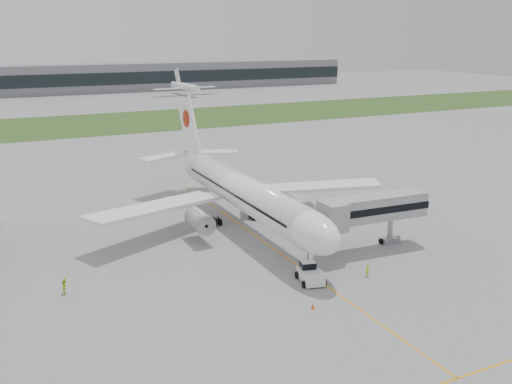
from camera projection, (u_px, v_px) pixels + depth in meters
name	position (u px, v px, depth m)	size (l,w,h in m)	color
ground	(255.00, 235.00, 83.50)	(600.00, 600.00, 0.00)	gray
apron_markings	(270.00, 246.00, 79.16)	(70.00, 70.00, 0.04)	orange
grass_strip	(97.00, 124.00, 187.57)	(600.00, 50.00, 0.02)	#2D4B1C
terminal_building	(53.00, 79.00, 280.99)	(320.00, 22.30, 14.00)	gray
airliner	(241.00, 190.00, 86.21)	(48.13, 53.95, 17.88)	white
pushback_tug	(310.00, 273.00, 67.88)	(3.58, 4.61, 2.14)	white
jet_bridge	(369.00, 209.00, 76.92)	(16.52, 4.71, 7.59)	#ACABAE
safety_cone_left	(313.00, 306.00, 61.11)	(0.45, 0.45, 0.61)	#F6500C
safety_cone_right	(325.00, 278.00, 68.20)	(0.36, 0.36, 0.50)	#F6500C
ground_crew_near	(367.00, 270.00, 69.27)	(0.57, 0.37, 1.55)	#C9ED27
ground_crew_far	(65.00, 286.00, 64.62)	(0.90, 0.70, 1.86)	#CCF228
distant_aircraft_right	(185.00, 95.00, 274.50)	(31.23, 27.56, 11.94)	white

